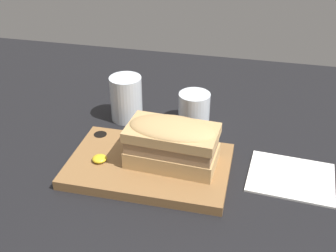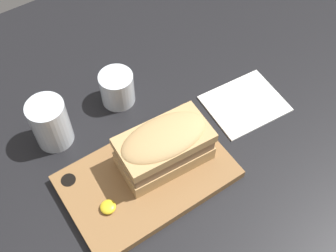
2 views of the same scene
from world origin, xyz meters
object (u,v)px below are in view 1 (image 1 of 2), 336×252
at_px(serving_board, 149,166).
at_px(napkin, 291,177).
at_px(wine_glass, 194,109).
at_px(sandwich, 172,141).
at_px(water_glass, 126,101).

bearing_deg(serving_board, napkin, 7.51).
height_order(wine_glass, napkin, wine_glass).
xyz_separation_m(serving_board, sandwich, (0.05, 0.01, 0.06)).
bearing_deg(water_glass, wine_glass, 6.15).
distance_m(serving_board, wine_glass, 0.21).
height_order(water_glass, napkin, water_glass).
xyz_separation_m(water_glass, napkin, (0.38, -0.15, -0.04)).
distance_m(serving_board, napkin, 0.28).
distance_m(wine_glass, napkin, 0.28).
relative_size(sandwich, water_glass, 1.67).
distance_m(water_glass, napkin, 0.41).
xyz_separation_m(water_glass, wine_glass, (0.16, 0.02, -0.01)).
distance_m(serving_board, sandwich, 0.08).
relative_size(sandwich, napkin, 1.04).
bearing_deg(water_glass, napkin, -21.39).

